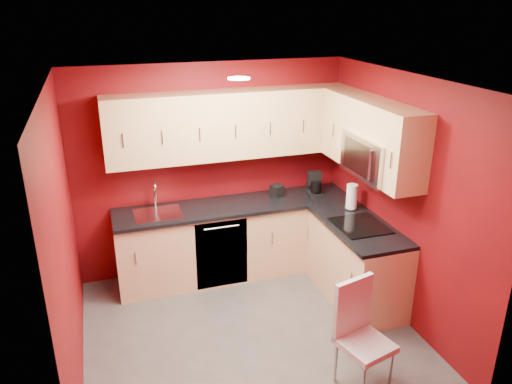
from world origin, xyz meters
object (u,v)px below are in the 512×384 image
napkin_holder (277,191)px  dining_chair (366,339)px  coffee_maker (315,184)px  microwave (376,157)px  paper_towel (352,197)px  sink (157,210)px

napkin_holder → dining_chair: napkin_holder is taller
coffee_maker → napkin_holder: bearing=177.9°
microwave → paper_towel: microwave is taller
microwave → paper_towel: (0.02, 0.45, -0.60)m
napkin_holder → paper_towel: 0.92m
paper_towel → dining_chair: size_ratio=0.30×
microwave → dining_chair: size_ratio=0.78×
paper_towel → dining_chair: 1.88m
paper_towel → microwave: bearing=-92.1°
dining_chair → napkin_holder: bearing=74.5°
paper_towel → sink: bearing=165.2°
sink → paper_towel: sink is taller
napkin_holder → paper_towel: bearing=-42.8°
coffee_maker → napkin_holder: 0.48m
sink → coffee_maker: size_ratio=1.91×
paper_towel → dining_chair: (-0.71, -1.65, -0.57)m
paper_towel → dining_chair: bearing=-113.3°
sink → coffee_maker: 1.91m
napkin_holder → microwave: bearing=-58.5°
sink → coffee_maker: bearing=-0.6°
microwave → coffee_maker: (-0.19, 0.98, -0.61)m
paper_towel → napkin_holder: bearing=137.2°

